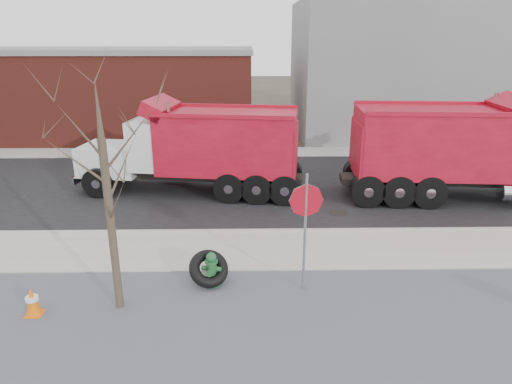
{
  "coord_description": "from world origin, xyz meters",
  "views": [
    {
      "loc": [
        -0.21,
        -11.81,
        6.0
      ],
      "look_at": [
        0.04,
        1.5,
        1.4
      ],
      "focal_mm": 32.0,
      "sensor_mm": 36.0,
      "label": 1
    }
  ],
  "objects_px": {
    "stop_sign": "(306,214)",
    "dump_truck_red_a": "(466,148)",
    "dump_truck_red_b": "(199,146)",
    "fire_hydrant": "(211,270)",
    "truck_tire": "(209,269)"
  },
  "relations": [
    {
      "from": "fire_hydrant",
      "to": "dump_truck_red_b",
      "type": "distance_m",
      "value": 7.44
    },
    {
      "from": "dump_truck_red_a",
      "to": "fire_hydrant",
      "type": "bearing_deg",
      "value": -141.09
    },
    {
      "from": "dump_truck_red_a",
      "to": "dump_truck_red_b",
      "type": "xyz_separation_m",
      "value": [
        -10.06,
        0.93,
        -0.1
      ]
    },
    {
      "from": "fire_hydrant",
      "to": "stop_sign",
      "type": "height_order",
      "value": "stop_sign"
    },
    {
      "from": "fire_hydrant",
      "to": "dump_truck_red_b",
      "type": "height_order",
      "value": "dump_truck_red_b"
    },
    {
      "from": "dump_truck_red_b",
      "to": "fire_hydrant",
      "type": "bearing_deg",
      "value": 105.53
    },
    {
      "from": "fire_hydrant",
      "to": "dump_truck_red_a",
      "type": "bearing_deg",
      "value": 45.33
    },
    {
      "from": "stop_sign",
      "to": "dump_truck_red_b",
      "type": "relative_size",
      "value": 0.34
    },
    {
      "from": "truck_tire",
      "to": "dump_truck_red_a",
      "type": "xyz_separation_m",
      "value": [
        9.16,
        6.27,
        1.54
      ]
    },
    {
      "from": "fire_hydrant",
      "to": "dump_truck_red_a",
      "type": "relative_size",
      "value": 0.09
    },
    {
      "from": "truck_tire",
      "to": "stop_sign",
      "type": "xyz_separation_m",
      "value": [
        2.35,
        -0.29,
        1.59
      ]
    },
    {
      "from": "stop_sign",
      "to": "dump_truck_red_a",
      "type": "height_order",
      "value": "dump_truck_red_a"
    },
    {
      "from": "stop_sign",
      "to": "dump_truck_red_b",
      "type": "height_order",
      "value": "dump_truck_red_b"
    },
    {
      "from": "stop_sign",
      "to": "dump_truck_red_a",
      "type": "bearing_deg",
      "value": 59.94
    },
    {
      "from": "fire_hydrant",
      "to": "dump_truck_red_b",
      "type": "bearing_deg",
      "value": 108.26
    }
  ]
}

